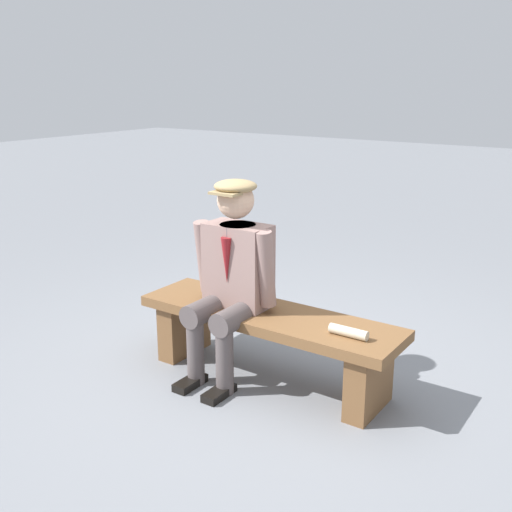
{
  "coord_description": "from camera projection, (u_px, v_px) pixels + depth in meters",
  "views": [
    {
      "loc": [
        -1.96,
        3.01,
        1.87
      ],
      "look_at": [
        0.09,
        0.0,
        0.81
      ],
      "focal_mm": 43.09,
      "sensor_mm": 36.0,
      "label": 1
    }
  ],
  "objects": [
    {
      "name": "rolled_magazine",
      "position": [
        348.0,
        332.0,
        3.46
      ],
      "size": [
        0.23,
        0.06,
        0.06
      ],
      "primitive_type": "cylinder",
      "rotation": [
        0.0,
        1.57,
        -0.0
      ],
      "color": "beige",
      "rests_on": "bench"
    },
    {
      "name": "seated_man",
      "position": [
        232.0,
        272.0,
        3.84
      ],
      "size": [
        0.59,
        0.6,
        1.28
      ],
      "color": "gray",
      "rests_on": "ground"
    },
    {
      "name": "bench",
      "position": [
        268.0,
        332.0,
        3.88
      ],
      "size": [
        1.73,
        0.48,
        0.46
      ],
      "color": "brown",
      "rests_on": "ground"
    },
    {
      "name": "ground_plane",
      "position": [
        268.0,
        378.0,
        3.97
      ],
      "size": [
        30.0,
        30.0,
        0.0
      ],
      "primitive_type": "plane",
      "color": "gray"
    }
  ]
}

